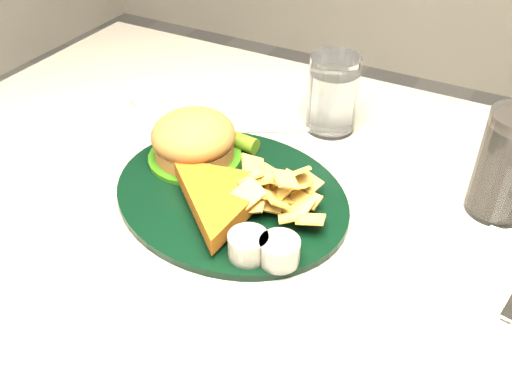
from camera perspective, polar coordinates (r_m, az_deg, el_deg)
table at (r=1.00m, az=2.42°, el=-18.51°), size 1.20×0.80×0.75m
dinner_plate at (r=0.72m, az=-2.63°, el=1.69°), size 0.39×0.35×0.07m
water_glass at (r=0.86m, az=7.69°, el=9.70°), size 0.09×0.09×0.12m
cola_glass at (r=0.75m, az=23.92°, el=2.47°), size 0.08×0.08×0.14m
spoon at (r=0.76m, az=-7.11°, el=0.74°), size 0.06×0.17×0.01m
ramekin at (r=0.95m, az=-10.93°, el=9.10°), size 0.05×0.05×0.03m
wrapped_straw at (r=0.87m, az=1.68°, el=6.22°), size 0.21×0.16×0.01m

